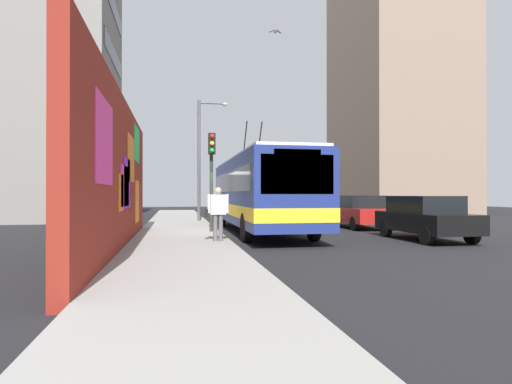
% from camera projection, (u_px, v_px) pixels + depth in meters
% --- Properties ---
extents(ground_plane, '(80.00, 80.00, 0.00)m').
position_uv_depth(ground_plane, '(220.00, 235.00, 17.23)').
color(ground_plane, black).
extents(sidewalk_slab, '(48.00, 3.20, 0.15)m').
position_uv_depth(sidewalk_slab, '(180.00, 234.00, 16.93)').
color(sidewalk_slab, gray).
rests_on(sidewalk_slab, ground_plane).
extents(graffiti_wall, '(13.50, 0.32, 4.38)m').
position_uv_depth(graffiti_wall, '(120.00, 175.00, 12.45)').
color(graffiti_wall, maroon).
rests_on(graffiti_wall, ground_plane).
extents(building_far_left, '(9.20, 6.86, 17.01)m').
position_uv_depth(building_far_left, '(58.00, 88.00, 27.67)').
color(building_far_left, gray).
rests_on(building_far_left, ground_plane).
extents(building_far_right, '(10.83, 8.78, 21.12)m').
position_uv_depth(building_far_right, '(397.00, 91.00, 36.86)').
color(building_far_right, gray).
rests_on(building_far_right, ground_plane).
extents(city_bus, '(11.86, 2.68, 5.00)m').
position_uv_depth(city_bus, '(259.00, 191.00, 18.52)').
color(city_bus, navy).
rests_on(city_bus, ground_plane).
extents(parked_car_black, '(4.14, 1.85, 1.58)m').
position_uv_depth(parked_car_black, '(425.00, 217.00, 15.29)').
color(parked_car_black, black).
rests_on(parked_car_black, ground_plane).
extents(parked_car_red, '(4.66, 1.87, 1.58)m').
position_uv_depth(parked_car_red, '(357.00, 211.00, 20.98)').
color(parked_car_red, '#B21E19').
rests_on(parked_car_red, ground_plane).
extents(parked_car_white, '(4.86, 1.95, 1.58)m').
position_uv_depth(parked_car_white, '(318.00, 207.00, 26.80)').
color(parked_car_white, white).
rests_on(parked_car_white, ground_plane).
extents(pedestrian_at_curb, '(0.23, 0.76, 1.71)m').
position_uv_depth(pedestrian_at_curb, '(218.00, 209.00, 13.60)').
color(pedestrian_at_curb, '#595960').
rests_on(pedestrian_at_curb, sidewalk_slab).
extents(traffic_light, '(0.49, 0.28, 3.94)m').
position_uv_depth(traffic_light, '(212.00, 165.00, 17.03)').
color(traffic_light, '#2D382D').
rests_on(traffic_light, sidewalk_slab).
extents(street_lamp, '(0.44, 1.70, 6.81)m').
position_uv_depth(street_lamp, '(202.00, 152.00, 24.17)').
color(street_lamp, '#4C4C51').
rests_on(street_lamp, sidewalk_slab).
extents(flying_pigeons, '(0.32, 0.54, 0.16)m').
position_uv_depth(flying_pigeons, '(275.00, 31.00, 18.50)').
color(flying_pigeons, gray).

